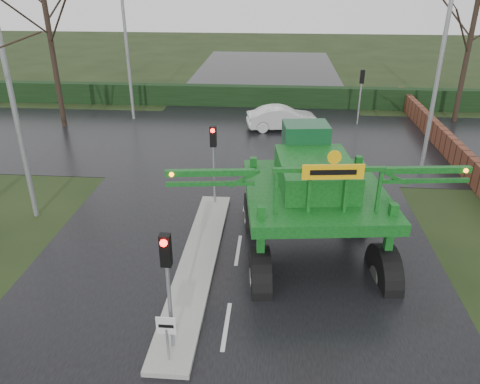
# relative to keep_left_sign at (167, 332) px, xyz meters

# --- Properties ---
(ground) EXTENTS (140.00, 140.00, 0.00)m
(ground) POSITION_rel_keep_left_sign_xyz_m (1.30, 1.50, -1.06)
(ground) COLOR black
(ground) RESTS_ON ground
(road_main) EXTENTS (14.00, 80.00, 0.02)m
(road_main) POSITION_rel_keep_left_sign_xyz_m (1.30, 11.50, -1.05)
(road_main) COLOR black
(road_main) RESTS_ON ground
(road_cross) EXTENTS (80.00, 12.00, 0.02)m
(road_cross) POSITION_rel_keep_left_sign_xyz_m (1.30, 17.50, -1.05)
(road_cross) COLOR black
(road_cross) RESTS_ON ground
(median_island) EXTENTS (1.20, 10.00, 0.16)m
(median_island) POSITION_rel_keep_left_sign_xyz_m (0.00, 4.50, -0.97)
(median_island) COLOR gray
(median_island) RESTS_ON ground
(hedge_row) EXTENTS (44.00, 0.90, 1.50)m
(hedge_row) POSITION_rel_keep_left_sign_xyz_m (1.30, 25.50, -0.31)
(hedge_row) COLOR black
(hedge_row) RESTS_ON ground
(brick_wall) EXTENTS (0.40, 20.00, 1.20)m
(brick_wall) POSITION_rel_keep_left_sign_xyz_m (11.80, 17.50, -0.46)
(brick_wall) COLOR #592D1E
(brick_wall) RESTS_ON ground
(keep_left_sign) EXTENTS (0.50, 0.07, 1.35)m
(keep_left_sign) POSITION_rel_keep_left_sign_xyz_m (0.00, 0.00, 0.00)
(keep_left_sign) COLOR gray
(keep_left_sign) RESTS_ON ground
(traffic_signal_near) EXTENTS (0.26, 0.33, 3.52)m
(traffic_signal_near) POSITION_rel_keep_left_sign_xyz_m (0.00, 0.49, 1.53)
(traffic_signal_near) COLOR gray
(traffic_signal_near) RESTS_ON ground
(traffic_signal_mid) EXTENTS (0.26, 0.33, 3.52)m
(traffic_signal_mid) POSITION_rel_keep_left_sign_xyz_m (0.00, 8.99, 1.53)
(traffic_signal_mid) COLOR gray
(traffic_signal_mid) RESTS_ON ground
(traffic_signal_far) EXTENTS (0.26, 0.33, 3.52)m
(traffic_signal_far) POSITION_rel_keep_left_sign_xyz_m (7.80, 21.51, 1.53)
(traffic_signal_far) COLOR gray
(traffic_signal_far) RESTS_ON ground
(street_light_left_near) EXTENTS (3.85, 0.30, 10.00)m
(street_light_left_near) POSITION_rel_keep_left_sign_xyz_m (-6.89, 7.50, 4.93)
(street_light_left_near) COLOR gray
(street_light_left_near) RESTS_ON ground
(street_light_right) EXTENTS (3.85, 0.30, 10.00)m
(street_light_right) POSITION_rel_keep_left_sign_xyz_m (9.49, 13.50, 4.93)
(street_light_right) COLOR gray
(street_light_right) RESTS_ON ground
(street_light_left_far) EXTENTS (3.85, 0.30, 10.00)m
(street_light_left_far) POSITION_rel_keep_left_sign_xyz_m (-6.89, 21.50, 4.93)
(street_light_left_far) COLOR gray
(street_light_left_far) RESTS_ON ground
(tree_left_far) EXTENTS (7.70, 7.70, 13.26)m
(tree_left_far) POSITION_rel_keep_left_sign_xyz_m (-11.20, 19.50, 6.09)
(tree_left_far) COLOR black
(tree_left_far) RESTS_ON ground
(tree_right_far) EXTENTS (7.00, 7.00, 12.05)m
(tree_right_far) POSITION_rel_keep_left_sign_xyz_m (14.30, 22.50, 5.44)
(tree_right_far) COLOR black
(tree_right_far) RESTS_ON ground
(crop_sprayer) EXTENTS (10.07, 6.79, 5.65)m
(crop_sprayer) POSITION_rel_keep_left_sign_xyz_m (2.12, 4.05, 1.62)
(crop_sprayer) COLOR black
(crop_sprayer) RESTS_ON ground
(white_sedan) EXTENTS (4.63, 2.33, 1.46)m
(white_sedan) POSITION_rel_keep_left_sign_xyz_m (2.87, 19.96, -1.06)
(white_sedan) COLOR silver
(white_sedan) RESTS_ON ground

